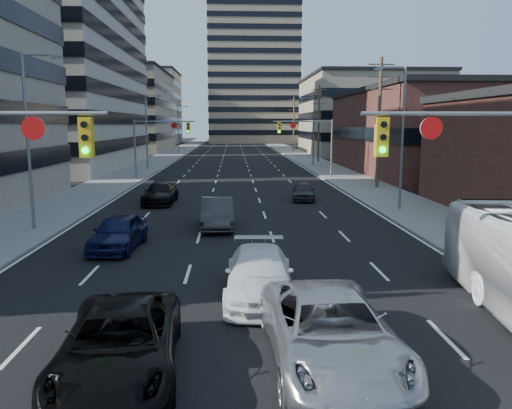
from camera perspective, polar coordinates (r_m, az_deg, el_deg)
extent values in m
cube|color=black|center=(136.08, -2.57, 6.82)|extent=(18.00, 300.00, 0.02)
cube|color=slate|center=(136.56, -7.43, 6.79)|extent=(5.00, 300.00, 0.15)
cube|color=slate|center=(136.57, 2.30, 6.86)|extent=(5.00, 300.00, 0.15)
cube|color=#ADA089|center=(71.76, -25.54, 15.08)|extent=(26.00, 34.00, 28.00)
cube|color=gray|center=(108.67, -15.55, 10.13)|extent=(20.00, 30.00, 16.00)
cube|color=#472119|center=(60.93, 20.88, 7.61)|extent=(20.00, 30.00, 9.00)
cube|color=gray|center=(97.27, 12.54, 9.81)|extent=(22.00, 28.00, 14.00)
cube|color=gray|center=(157.85, -0.37, 17.71)|extent=(26.00, 26.00, 58.00)
cube|color=#ADA089|center=(148.69, -13.65, 10.63)|extent=(24.00, 24.00, 20.00)
cube|color=gray|center=(139.70, 10.83, 9.19)|extent=(22.00, 22.00, 12.00)
cube|color=gold|center=(14.54, -18.83, 7.27)|extent=(0.35, 0.28, 1.10)
cylinder|color=black|center=(14.39, -19.08, 8.64)|extent=(0.18, 0.06, 0.18)
cylinder|color=black|center=(14.39, -19.00, 7.25)|extent=(0.18, 0.06, 0.18)
cylinder|color=#0CE526|center=(14.40, -18.93, 5.86)|extent=(0.18, 0.06, 0.18)
cylinder|color=white|center=(14.96, -24.11, 7.96)|extent=(0.64, 0.06, 0.64)
cylinder|color=slate|center=(15.55, 23.78, 9.48)|extent=(6.50, 0.12, 0.12)
cube|color=gold|center=(14.58, 14.16, 7.48)|extent=(0.35, 0.28, 1.10)
cylinder|color=black|center=(14.43, 14.39, 8.85)|extent=(0.18, 0.06, 0.18)
cylinder|color=black|center=(14.43, 14.34, 7.46)|extent=(0.18, 0.06, 0.18)
cylinder|color=#0CE526|center=(14.44, 14.28, 6.08)|extent=(0.18, 0.06, 0.18)
cylinder|color=white|center=(15.01, 19.41, 8.24)|extent=(0.64, 0.06, 0.64)
cylinder|color=slate|center=(51.99, -13.67, 6.13)|extent=(0.18, 0.18, 6.00)
cylinder|color=slate|center=(51.44, -10.46, 9.33)|extent=(6.00, 0.12, 0.12)
cube|color=gold|center=(51.17, -7.75, 8.67)|extent=(0.35, 0.28, 1.10)
cylinder|color=black|center=(51.01, -7.77, 9.06)|extent=(0.18, 0.06, 0.18)
cylinder|color=black|center=(51.01, -7.77, 8.67)|extent=(0.18, 0.06, 0.18)
cylinder|color=#0CE526|center=(51.02, -7.76, 8.27)|extent=(0.18, 0.06, 0.18)
cylinder|color=white|center=(51.28, -9.33, 8.91)|extent=(0.64, 0.06, 0.64)
cylinder|color=slate|center=(52.01, 8.64, 6.28)|extent=(0.18, 0.18, 6.00)
cylinder|color=slate|center=(51.46, 5.39, 9.44)|extent=(6.00, 0.12, 0.12)
cube|color=gold|center=(51.18, 2.68, 8.74)|extent=(0.35, 0.28, 1.10)
cylinder|color=black|center=(51.02, 2.70, 9.13)|extent=(0.18, 0.06, 0.18)
cylinder|color=black|center=(51.02, 2.70, 8.74)|extent=(0.18, 0.06, 0.18)
cylinder|color=#0CE526|center=(51.03, 2.70, 8.35)|extent=(0.18, 0.06, 0.18)
cylinder|color=white|center=(51.30, 4.27, 9.01)|extent=(0.64, 0.06, 0.64)
cylinder|color=#4C3D2D|center=(43.73, 13.88, 8.88)|extent=(0.28, 0.28, 11.00)
cube|color=#4C3D2D|center=(44.00, 14.14, 15.27)|extent=(2.20, 0.10, 0.10)
cube|color=#4C3D2D|center=(43.90, 14.08, 13.97)|extent=(2.20, 0.10, 0.10)
cube|color=#4C3D2D|center=(43.82, 14.03, 12.67)|extent=(2.20, 0.10, 0.10)
cylinder|color=#4C3D2D|center=(73.01, 7.18, 9.07)|extent=(0.28, 0.28, 11.00)
cube|color=#4C3D2D|center=(73.17, 7.26, 12.91)|extent=(2.20, 0.10, 0.10)
cube|color=#4C3D2D|center=(73.11, 7.25, 12.13)|extent=(2.20, 0.10, 0.10)
cube|color=#4C3D2D|center=(73.07, 7.23, 11.35)|extent=(2.20, 0.10, 0.10)
cylinder|color=#4C3D2D|center=(102.71, 4.34, 9.12)|extent=(0.28, 0.28, 11.00)
cube|color=#4C3D2D|center=(102.82, 4.37, 11.85)|extent=(2.20, 0.10, 0.10)
cube|color=#4C3D2D|center=(102.78, 4.36, 11.29)|extent=(2.20, 0.10, 0.10)
cube|color=#4C3D2D|center=(102.75, 4.36, 10.73)|extent=(2.20, 0.10, 0.10)
cylinder|color=slate|center=(28.00, -24.60, 6.27)|extent=(0.16, 0.16, 9.00)
cylinder|color=slate|center=(27.87, -23.45, 15.42)|extent=(1.80, 0.10, 0.10)
cube|color=slate|center=(27.60, -21.82, 15.41)|extent=(0.50, 0.22, 0.14)
cylinder|color=slate|center=(61.86, -12.41, 8.01)|extent=(0.16, 0.16, 9.00)
cylinder|color=slate|center=(61.80, -11.71, 12.11)|extent=(1.80, 0.10, 0.10)
cube|color=slate|center=(61.68, -10.96, 12.07)|extent=(0.50, 0.22, 0.14)
cylinder|color=slate|center=(96.54, -8.88, 8.44)|extent=(0.16, 0.16, 9.00)
cylinder|color=slate|center=(96.50, -8.40, 11.07)|extent=(1.80, 0.10, 0.10)
cube|color=slate|center=(96.42, -7.92, 11.03)|extent=(0.50, 0.22, 0.14)
cylinder|color=slate|center=(32.74, 16.38, 7.02)|extent=(0.16, 0.16, 9.00)
cylinder|color=slate|center=(32.62, 15.19, 14.81)|extent=(1.80, 0.10, 0.10)
cube|color=slate|center=(32.38, 13.79, 14.77)|extent=(0.50, 0.22, 0.14)
cylinder|color=slate|center=(66.82, 6.59, 8.23)|extent=(0.16, 0.16, 9.00)
cylinder|color=slate|center=(66.76, 5.88, 12.01)|extent=(1.80, 0.10, 0.10)
cube|color=slate|center=(66.65, 5.18, 11.96)|extent=(0.50, 0.22, 0.14)
imported|color=black|center=(11.73, -15.32, -15.07)|extent=(2.92, 5.63, 1.51)
imported|color=white|center=(16.12, 0.37, -7.97)|extent=(2.36, 5.33, 1.52)
imported|color=#A7A8AC|center=(11.88, 8.49, -14.10)|extent=(2.99, 6.11, 1.67)
imported|color=#0E1238|center=(22.98, -15.44, -3.05)|extent=(2.16, 4.69, 1.56)
imported|color=#2D2D2F|center=(26.78, -4.44, -1.01)|extent=(1.82, 4.86, 1.59)
imported|color=black|center=(35.54, -10.86, 1.26)|extent=(2.20, 5.09, 1.46)
imported|color=#2C2C2E|center=(36.69, 5.47, 1.54)|extent=(2.07, 4.11, 1.34)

